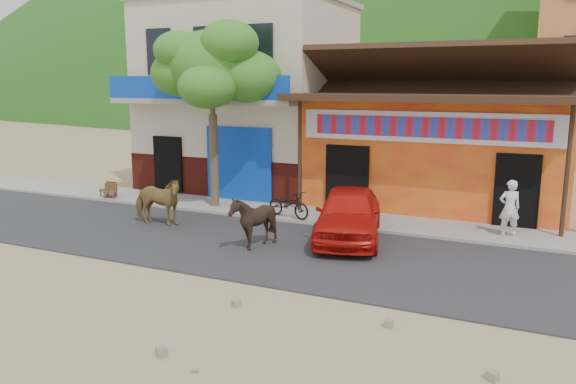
% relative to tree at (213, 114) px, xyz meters
% --- Properties ---
extents(ground, '(120.00, 120.00, 0.00)m').
position_rel_tree_xyz_m(ground, '(4.60, -5.80, -3.12)').
color(ground, '#9E825B').
rests_on(ground, ground).
extents(road, '(60.00, 5.00, 0.04)m').
position_rel_tree_xyz_m(road, '(4.60, -3.30, -3.10)').
color(road, '#28282B').
rests_on(road, ground).
extents(sidewalk, '(60.00, 2.00, 0.12)m').
position_rel_tree_xyz_m(sidewalk, '(4.60, 0.20, -3.06)').
color(sidewalk, gray).
rests_on(sidewalk, ground).
extents(dance_club, '(8.00, 6.00, 3.60)m').
position_rel_tree_xyz_m(dance_club, '(6.60, 4.20, -1.32)').
color(dance_club, orange).
rests_on(dance_club, ground).
extents(cafe_building, '(7.00, 6.00, 7.00)m').
position_rel_tree_xyz_m(cafe_building, '(-0.90, 4.20, 0.38)').
color(cafe_building, beige).
rests_on(cafe_building, ground).
extents(hillside, '(100.00, 40.00, 24.00)m').
position_rel_tree_xyz_m(hillside, '(4.60, 64.20, 8.88)').
color(hillside, '#194C14').
rests_on(hillside, ground).
extents(tree, '(3.00, 3.00, 6.00)m').
position_rel_tree_xyz_m(tree, '(0.00, 0.00, 0.00)').
color(tree, '#2D721E').
rests_on(tree, sidewalk).
extents(cow_tan, '(1.75, 0.91, 1.43)m').
position_rel_tree_xyz_m(cow_tan, '(-0.29, -2.66, -2.37)').
color(cow_tan, olive).
rests_on(cow_tan, road).
extents(cow_dark, '(1.64, 1.59, 1.38)m').
position_rel_tree_xyz_m(cow_dark, '(3.33, -3.52, -2.39)').
color(cow_dark, black).
rests_on(cow_dark, road).
extents(red_car, '(2.61, 4.35, 1.39)m').
position_rel_tree_xyz_m(red_car, '(5.24, -1.74, -2.39)').
color(red_car, red).
rests_on(red_car, road).
extents(scooter, '(1.64, 0.96, 0.81)m').
position_rel_tree_xyz_m(scooter, '(2.92, -0.50, -2.59)').
color(scooter, black).
rests_on(scooter, sidewalk).
extents(pedestrian, '(0.65, 0.54, 1.51)m').
position_rel_tree_xyz_m(pedestrian, '(9.10, 0.08, -2.24)').
color(pedestrian, white).
rests_on(pedestrian, sidewalk).
extents(cafe_chair_left, '(0.47, 0.47, 0.95)m').
position_rel_tree_xyz_m(cafe_chair_left, '(-4.28, -0.33, -2.52)').
color(cafe_chair_left, '#452D17').
rests_on(cafe_chair_left, sidewalk).
extents(cafe_chair_right, '(0.59, 0.59, 0.91)m').
position_rel_tree_xyz_m(cafe_chair_right, '(-4.02, -0.50, -2.54)').
color(cafe_chair_right, '#4B3219').
rests_on(cafe_chair_right, sidewalk).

